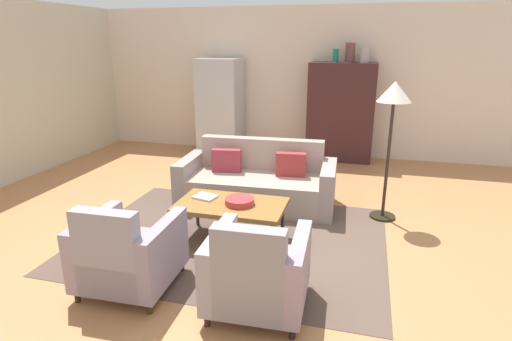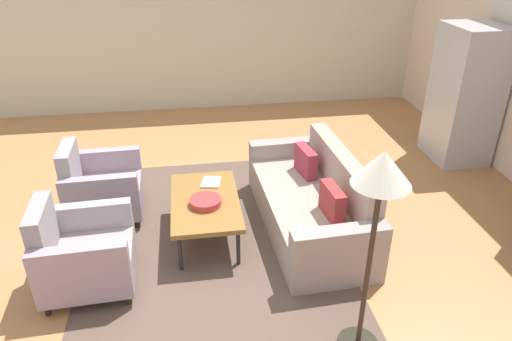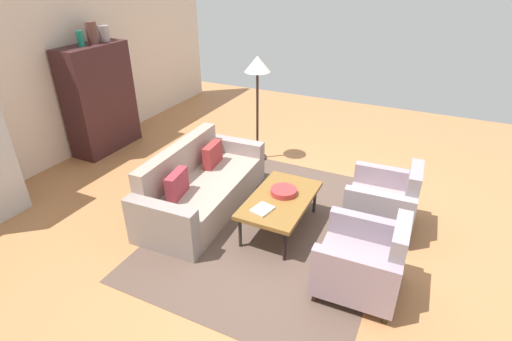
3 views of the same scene
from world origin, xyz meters
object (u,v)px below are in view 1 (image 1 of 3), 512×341
fruit_bowl (240,201)px  book_stack (205,197)px  cabinet (341,112)px  floor_lamp (393,105)px  couch (258,183)px  armchair_right (256,274)px  vase_small (364,55)px  armchair_left (126,256)px  vase_round (350,53)px  coffee_table (231,206)px  refrigerator (220,107)px  vase_tall (336,56)px

fruit_bowl → book_stack: bearing=168.8°
cabinet → floor_lamp: 2.78m
couch → armchair_right: (0.61, -2.35, 0.06)m
cabinet → vase_small: (0.35, -0.00, 1.02)m
floor_lamp → cabinet: bearing=106.1°
armchair_left → book_stack: (0.26, 1.25, 0.12)m
armchair_right → vase_round: bearing=82.7°
coffee_table → cabinet: cabinet is taller
vase_round → refrigerator: size_ratio=0.18×
couch → vase_round: (1.02, 2.54, 1.68)m
coffee_table → refrigerator: (-1.41, 3.62, 0.51)m
armchair_right → fruit_bowl: bearing=110.8°
vase_small → vase_round: bearing=180.0°
coffee_table → fruit_bowl: fruit_bowl is taller
armchair_left → book_stack: bearing=76.5°
coffee_table → armchair_right: size_ratio=1.36×
refrigerator → armchair_left: bearing=-80.4°
coffee_table → vase_round: size_ratio=3.56×
fruit_bowl → book_stack: fruit_bowl is taller
fruit_bowl → vase_round: vase_round is taller
couch → coffee_table: couch is taller
vase_small → refrigerator: (-2.67, -0.10, -1.00)m
coffee_table → armchair_left: 1.31m
armchair_right → vase_round: size_ratio=2.61×
fruit_bowl → vase_small: size_ratio=1.32×
couch → refrigerator: size_ratio=1.16×
book_stack → vase_round: bearing=69.6°
armchair_right → refrigerator: bearing=110.3°
armchair_right → fruit_bowl: 1.28m
armchair_left → cabinet: bearing=71.1°
armchair_left → vase_round: size_ratio=2.61×
cabinet → vase_tall: 1.03m
cabinet → floor_lamp: bearing=-73.9°
armchair_right → book_stack: 1.57m
vase_small → floor_lamp: size_ratio=0.14×
armchair_right → vase_small: size_ratio=3.57×
armchair_left → vase_tall: bearing=72.7°
vase_small → refrigerator: 2.85m
book_stack → refrigerator: refrigerator is taller
coffee_table → book_stack: 0.35m
coffee_table → fruit_bowl: 0.12m
vase_tall → vase_small: vase_small is taller
couch → book_stack: (-0.33, -1.10, 0.17)m
vase_round → coffee_table: bearing=-105.2°
couch → cabinet: cabinet is taller
armchair_right → vase_round: vase_round is taller
coffee_table → refrigerator: size_ratio=0.65×
cabinet → vase_small: 1.08m
coffee_table → fruit_bowl: bearing=0.0°
armchair_left → refrigerator: bearing=97.9°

